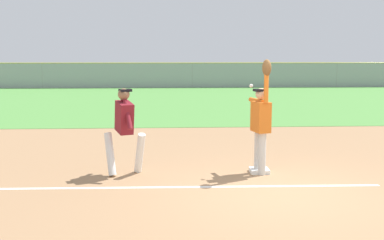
# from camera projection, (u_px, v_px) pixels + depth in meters

# --- Properties ---
(ground_plane) EXTENTS (79.62, 79.62, 0.00)m
(ground_plane) POSITION_uv_depth(u_px,v_px,m) (279.00, 194.00, 7.62)
(ground_plane) COLOR #A37A54
(outfield_grass) EXTENTS (45.69, 19.92, 0.01)m
(outfield_grass) POSITION_uv_depth(u_px,v_px,m) (202.00, 100.00, 24.71)
(outfield_grass) COLOR #549342
(outfield_grass) RESTS_ON ground_plane
(chalk_foul_line) EXTENTS (12.00, 0.34, 0.01)m
(chalk_foul_line) POSITION_uv_depth(u_px,v_px,m) (47.00, 188.00, 7.91)
(chalk_foul_line) COLOR white
(chalk_foul_line) RESTS_ON ground_plane
(first_base) EXTENTS (0.40, 0.40, 0.08)m
(first_base) POSITION_uv_depth(u_px,v_px,m) (259.00, 171.00, 9.01)
(first_base) COLOR white
(first_base) RESTS_ON ground_plane
(fielder) EXTENTS (0.35, 0.89, 2.28)m
(fielder) POSITION_uv_depth(u_px,v_px,m) (261.00, 118.00, 8.78)
(fielder) COLOR silver
(fielder) RESTS_ON ground_plane
(runner) EXTENTS (0.88, 0.81, 1.72)m
(runner) POSITION_uv_depth(u_px,v_px,m) (124.00, 125.00, 8.74)
(runner) COLOR white
(runner) RESTS_ON ground_plane
(baseball) EXTENTS (0.07, 0.07, 0.07)m
(baseball) POSITION_uv_depth(u_px,v_px,m) (251.00, 86.00, 8.83)
(baseball) COLOR white
(outfield_fence) EXTENTS (45.77, 0.08, 1.95)m
(outfield_fence) POSITION_uv_depth(u_px,v_px,m) (192.00, 75.00, 34.43)
(outfield_fence) COLOR #93999E
(outfield_fence) RESTS_ON ground_plane
(parked_car_silver) EXTENTS (4.52, 2.35, 1.25)m
(parked_car_silver) POSITION_uv_depth(u_px,v_px,m) (66.00, 78.00, 36.34)
(parked_car_silver) COLOR #B7B7BC
(parked_car_silver) RESTS_ON ground_plane
(parked_car_green) EXTENTS (4.57, 2.45, 1.25)m
(parked_car_green) POSITION_uv_depth(u_px,v_px,m) (125.00, 78.00, 36.65)
(parked_car_green) COLOR #1E6B33
(parked_car_green) RESTS_ON ground_plane
(parked_car_black) EXTENTS (4.42, 2.15, 1.25)m
(parked_car_black) POSITION_uv_depth(u_px,v_px,m) (195.00, 78.00, 37.14)
(parked_car_black) COLOR black
(parked_car_black) RESTS_ON ground_plane
(parked_car_red) EXTENTS (4.57, 2.46, 1.25)m
(parked_car_red) POSITION_uv_depth(u_px,v_px,m) (258.00, 77.00, 37.20)
(parked_car_red) COLOR #B21E1E
(parked_car_red) RESTS_ON ground_plane
(parked_car_tan) EXTENTS (4.49, 2.29, 1.25)m
(parked_car_tan) POSITION_uv_depth(u_px,v_px,m) (318.00, 77.00, 38.08)
(parked_car_tan) COLOR tan
(parked_car_tan) RESTS_ON ground_plane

